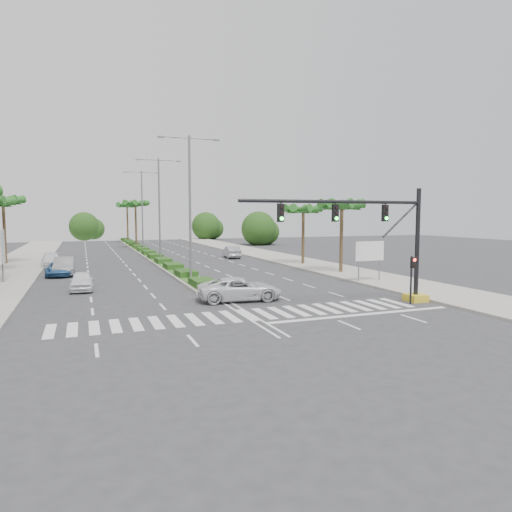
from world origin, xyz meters
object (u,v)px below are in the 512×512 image
(car_crossing, at_px, (240,289))
(car_right, at_px, (232,252))
(car_parked_d, at_px, (51,260))
(car_parked_b, at_px, (64,266))
(car_parked_c, at_px, (60,268))
(car_parked_a, at_px, (82,281))

(car_crossing, xyz_separation_m, car_right, (8.56, 28.35, 0.01))
(car_parked_d, xyz_separation_m, car_crossing, (12.61, -25.39, 0.05))
(car_parked_b, bearing_deg, car_parked_c, -125.71)
(car_parked_a, relative_size, car_parked_d, 0.83)
(car_right, bearing_deg, car_parked_d, 14.17)
(car_parked_a, relative_size, car_parked_b, 0.81)
(car_parked_c, bearing_deg, car_crossing, -54.44)
(car_crossing, bearing_deg, car_parked_b, 37.71)
(car_parked_b, distance_m, car_crossing, 20.96)
(car_parked_c, relative_size, car_right, 1.06)
(car_parked_d, bearing_deg, car_crossing, -68.58)
(car_right, bearing_deg, car_crossing, 79.42)
(car_parked_b, distance_m, car_right, 22.32)
(car_parked_a, distance_m, car_parked_d, 17.71)
(car_parked_c, relative_size, car_parked_d, 1.01)
(car_parked_b, xyz_separation_m, car_parked_d, (-1.51, 7.62, -0.12))
(car_right, bearing_deg, car_parked_c, 35.05)
(car_parked_a, distance_m, car_right, 27.29)
(car_crossing, relative_size, car_right, 1.17)
(car_parked_d, bearing_deg, car_parked_c, -86.47)
(car_crossing, distance_m, car_right, 29.61)
(car_parked_b, height_order, car_parked_c, car_parked_b)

